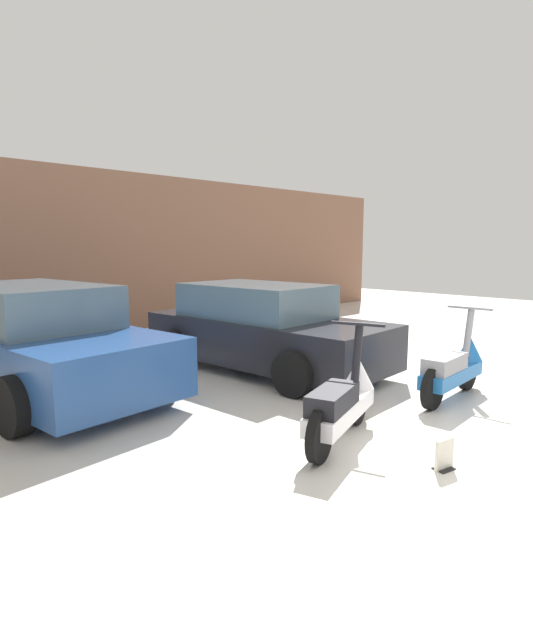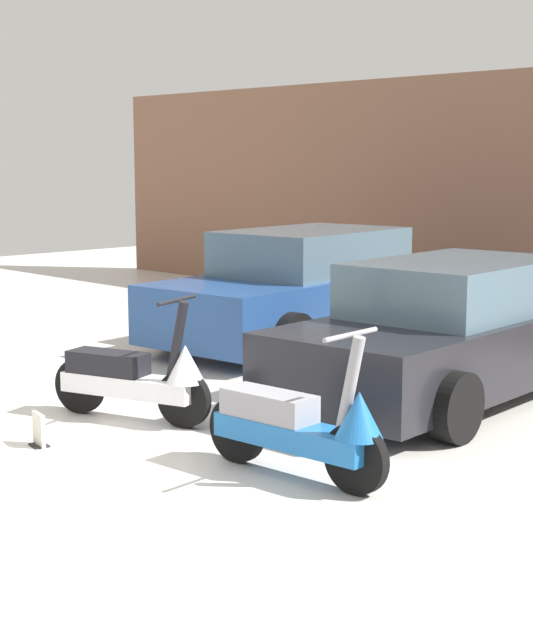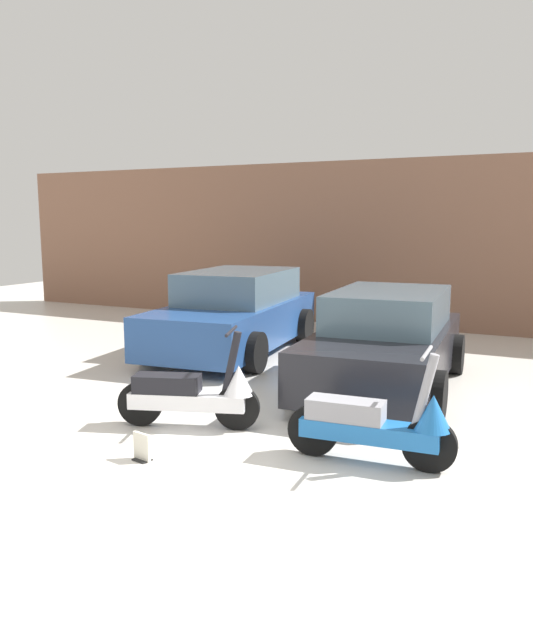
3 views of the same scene
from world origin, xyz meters
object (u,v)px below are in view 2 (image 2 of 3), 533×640
Objects in this scene: scooter_front_left at (137,377)px; car_rear_center at (448,333)px; scooter_front_right at (301,425)px; car_rear_left at (302,289)px; placard_near_left_scooter at (39,432)px.

car_rear_center reaches higher than scooter_front_left.
car_rear_left is at bearing 129.06° from scooter_front_right.
car_rear_center reaches higher than scooter_front_right.
scooter_front_left reaches higher than placard_near_left_scooter.
car_rear_center reaches higher than placard_near_left_scooter.
scooter_front_left is at bearing 16.77° from car_rear_left.
car_rear_center is (2.86, -1.10, -0.04)m from car_rear_left.
scooter_front_left is 0.39× the size of car_rear_center.
scooter_front_left is 2.01m from scooter_front_right.
scooter_front_right is (2.01, -0.13, 0.00)m from scooter_front_left.
scooter_front_right is 0.40× the size of car_rear_center.
scooter_front_right is at bearing 9.79° from car_rear_center.
placard_near_left_scooter is at bearing -104.91° from scooter_front_left.
placard_near_left_scooter is at bearing -24.48° from car_rear_center.
scooter_front_right is 5.13m from car_rear_left.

